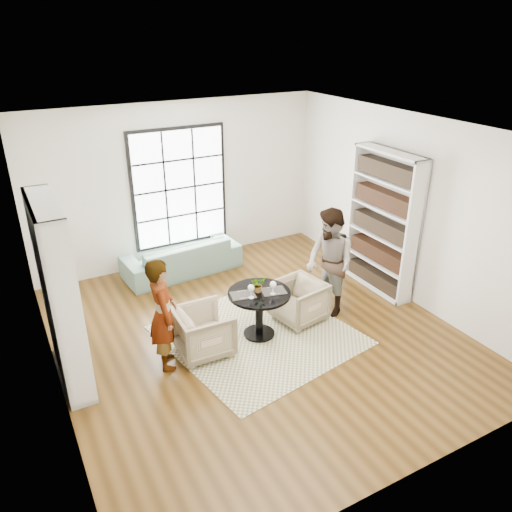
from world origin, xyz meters
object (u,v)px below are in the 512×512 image
person_left (163,314)px  pedestal_table (259,304)px  wine_glass_right (273,285)px  person_right (330,263)px  wine_glass_left (251,288)px  sofa (182,257)px  flower_centerpiece (258,284)px  armchair_left (204,332)px  armchair_right (298,301)px

person_left → pedestal_table: bearing=-79.4°
pedestal_table → wine_glass_right: wine_glass_right is taller
person_right → wine_glass_right: 1.16m
person_right → wine_glass_right: person_right is taller
pedestal_table → wine_glass_left: size_ratio=4.34×
sofa → wine_glass_left: (0.08, -2.58, 0.56)m
person_left → flower_centerpiece: (1.42, 0.04, 0.05)m
armchair_left → armchair_right: armchair_left is taller
pedestal_table → armchair_left: size_ratio=1.21×
armchair_right → pedestal_table: bearing=-93.6°
person_left → person_right: (2.71, 0.09, 0.07)m
armchair_left → armchair_right: (1.61, 0.09, -0.01)m
person_left → flower_centerpiece: size_ratio=6.81×
person_right → sofa: bearing=-148.2°
wine_glass_left → flower_centerpiece: size_ratio=0.91×
armchair_left → person_left: size_ratio=0.48×
sofa → armchair_right: (0.99, -2.41, 0.02)m
armchair_right → person_right: (0.55, 0.00, 0.53)m
wine_glass_left → wine_glass_right: same height
person_left → sofa: bearing=-14.8°
person_left → wine_glass_right: person_left is taller
pedestal_table → wine_glass_right: (0.14, -0.14, 0.35)m
person_left → armchair_left: bearing=-79.7°
pedestal_table → armchair_right: (0.73, 0.08, -0.20)m
wine_glass_left → flower_centerpiece: bearing=33.6°
wine_glass_left → person_left: bearing=176.5°
pedestal_table → armchair_right: bearing=6.4°
person_left → person_right: person_right is taller
armchair_left → wine_glass_right: wine_glass_right is taller
pedestal_table → armchair_right: 0.76m
person_right → flower_centerpiece: bearing=-88.4°
armchair_left → wine_glass_left: 0.89m
sofa → armchair_left: armchair_left is taller
person_right → person_left: bearing=-88.9°
person_left → wine_glass_right: 1.58m
person_right → wine_glass_left: person_right is taller
sofa → flower_centerpiece: size_ratio=9.25×
armchair_left → wine_glass_left: bearing=-94.6°
armchair_left → wine_glass_left: (0.70, -0.08, 0.53)m
wine_glass_left → wine_glass_right: bearing=-10.3°
person_left → flower_centerpiece: person_left is taller
person_left → wine_glass_left: 1.26m
sofa → wine_glass_right: 2.73m
pedestal_table → armchair_left: bearing=-179.5°
person_left → wine_glass_right: bearing=-84.6°
sofa → person_right: bearing=118.1°
sofa → person_right: (1.54, -2.41, 0.55)m
armchair_right → person_left: (-2.16, -0.09, 0.46)m
wine_glass_right → wine_glass_left: bearing=169.7°
armchair_right → wine_glass_left: wine_glass_left is taller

